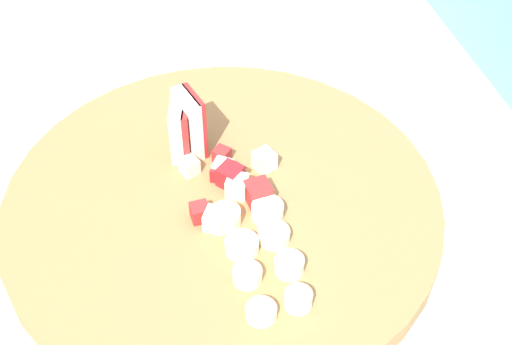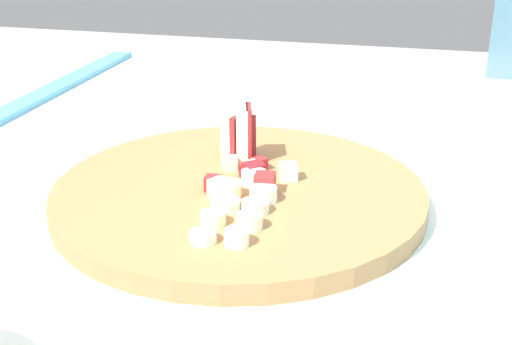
{
  "view_description": "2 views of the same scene",
  "coord_description": "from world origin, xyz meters",
  "px_view_note": "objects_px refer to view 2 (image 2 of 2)",
  "views": [
    {
      "loc": [
        0.47,
        -0.03,
        1.39
      ],
      "look_at": [
        0.03,
        0.09,
        0.93
      ],
      "focal_mm": 51.11,
      "sensor_mm": 36.0,
      "label": 1
    },
    {
      "loc": [
        0.67,
        0.24,
        1.2
      ],
      "look_at": [
        0.05,
        0.08,
        0.93
      ],
      "focal_mm": 47.8,
      "sensor_mm": 36.0,
      "label": 2
    }
  ],
  "objects_px": {
    "cutting_board": "(239,195)",
    "banana_slice_rows": "(237,209)",
    "apple_wedge_fan": "(241,137)",
    "apple_dice_pile": "(251,176)"
  },
  "relations": [
    {
      "from": "cutting_board",
      "to": "banana_slice_rows",
      "type": "xyz_separation_m",
      "value": [
        0.07,
        0.02,
        0.02
      ]
    },
    {
      "from": "apple_wedge_fan",
      "to": "apple_dice_pile",
      "type": "distance_m",
      "value": 0.07
    },
    {
      "from": "apple_wedge_fan",
      "to": "banana_slice_rows",
      "type": "xyz_separation_m",
      "value": [
        0.15,
        0.04,
        -0.02
      ]
    },
    {
      "from": "banana_slice_rows",
      "to": "apple_dice_pile",
      "type": "bearing_deg",
      "value": -174.92
    },
    {
      "from": "apple_dice_pile",
      "to": "banana_slice_rows",
      "type": "xyz_separation_m",
      "value": [
        0.08,
        0.01,
        -0.0
      ]
    },
    {
      "from": "cutting_board",
      "to": "apple_wedge_fan",
      "type": "relative_size",
      "value": 6.05
    },
    {
      "from": "cutting_board",
      "to": "apple_dice_pile",
      "type": "distance_m",
      "value": 0.02
    },
    {
      "from": "cutting_board",
      "to": "apple_dice_pile",
      "type": "bearing_deg",
      "value": 128.18
    },
    {
      "from": "cutting_board",
      "to": "apple_dice_pile",
      "type": "relative_size",
      "value": 3.9
    },
    {
      "from": "apple_dice_pile",
      "to": "cutting_board",
      "type": "bearing_deg",
      "value": -51.82
    }
  ]
}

